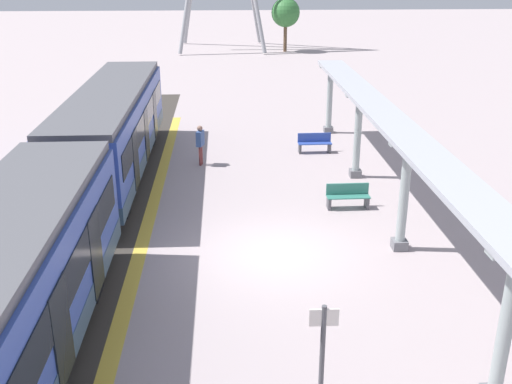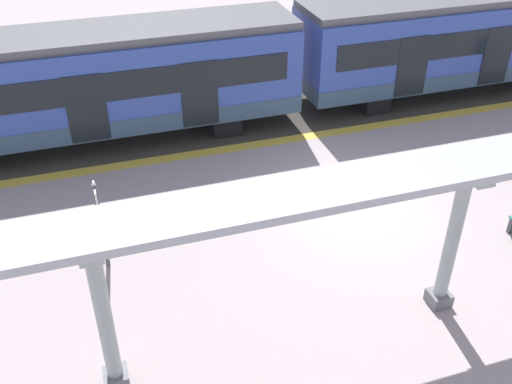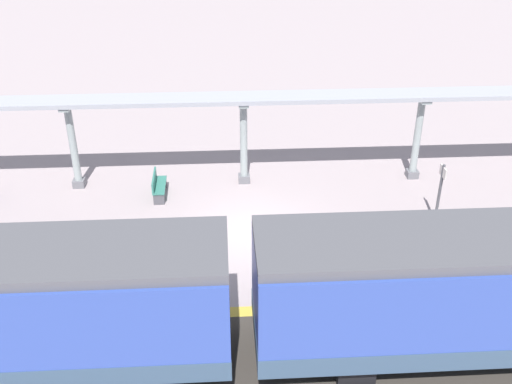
{
  "view_description": "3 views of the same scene",
  "coord_description": "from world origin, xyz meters",
  "px_view_note": "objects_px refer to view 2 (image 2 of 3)",
  "views": [
    {
      "loc": [
        -1.41,
        -15.87,
        8.2
      ],
      "look_at": [
        -0.58,
        -0.37,
        2.12
      ],
      "focal_mm": 42.11,
      "sensor_mm": 36.0,
      "label": 1
    },
    {
      "loc": [
        11.2,
        -6.34,
        8.83
      ],
      "look_at": [
        0.63,
        -2.92,
        1.47
      ],
      "focal_mm": 41.14,
      "sensor_mm": 36.0,
      "label": 2
    },
    {
      "loc": [
        -16.75,
        0.88,
        10.72
      ],
      "look_at": [
        0.19,
        -0.14,
        1.48
      ],
      "focal_mm": 41.29,
      "sensor_mm": 36.0,
      "label": 3
    }
  ],
  "objects_px": {
    "train_far_carriage": "(474,39)",
    "platform_info_sign": "(100,218)",
    "train_near_carriage": "(83,87)",
    "canopy_pillar_third": "(452,240)",
    "canopy_pillar_second": "(104,316)"
  },
  "relations": [
    {
      "from": "train_far_carriage",
      "to": "platform_info_sign",
      "type": "bearing_deg",
      "value": -65.78
    },
    {
      "from": "train_near_carriage",
      "to": "train_far_carriage",
      "type": "xyz_separation_m",
      "value": [
        0.0,
        13.6,
        0.0
      ]
    },
    {
      "from": "train_far_carriage",
      "to": "train_near_carriage",
      "type": "bearing_deg",
      "value": -90.0
    },
    {
      "from": "train_near_carriage",
      "to": "platform_info_sign",
      "type": "bearing_deg",
      "value": -1.4
    },
    {
      "from": "train_far_carriage",
      "to": "canopy_pillar_third",
      "type": "relative_size",
      "value": 3.87
    },
    {
      "from": "train_near_carriage",
      "to": "canopy_pillar_second",
      "type": "bearing_deg",
      "value": -2.08
    },
    {
      "from": "train_far_carriage",
      "to": "canopy_pillar_third",
      "type": "height_order",
      "value": "train_far_carriage"
    },
    {
      "from": "canopy_pillar_second",
      "to": "canopy_pillar_third",
      "type": "bearing_deg",
      "value": 90.0
    },
    {
      "from": "canopy_pillar_second",
      "to": "platform_info_sign",
      "type": "relative_size",
      "value": 1.53
    },
    {
      "from": "canopy_pillar_second",
      "to": "canopy_pillar_third",
      "type": "height_order",
      "value": "same"
    },
    {
      "from": "train_near_carriage",
      "to": "train_far_carriage",
      "type": "bearing_deg",
      "value": 90.0
    },
    {
      "from": "train_near_carriage",
      "to": "canopy_pillar_third",
      "type": "distance_m",
      "value": 11.51
    },
    {
      "from": "platform_info_sign",
      "to": "train_far_carriage",
      "type": "bearing_deg",
      "value": 114.22
    },
    {
      "from": "train_far_carriage",
      "to": "canopy_pillar_third",
      "type": "xyz_separation_m",
      "value": [
        9.59,
        -7.24,
        -0.12
      ]
    },
    {
      "from": "canopy_pillar_second",
      "to": "train_near_carriage",
      "type": "bearing_deg",
      "value": 177.92
    }
  ]
}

